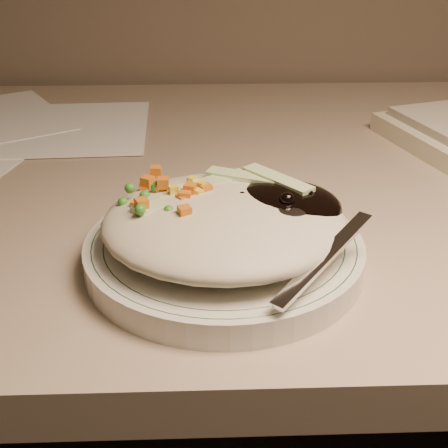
{
  "coord_description": "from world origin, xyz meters",
  "views": [
    {
      "loc": [
        -0.11,
        0.74,
        1.01
      ],
      "look_at": [
        -0.09,
        1.18,
        0.78
      ],
      "focal_mm": 50.0,
      "sensor_mm": 36.0,
      "label": 1
    }
  ],
  "objects": [
    {
      "name": "desk",
      "position": [
        0.0,
        1.38,
        0.54
      ],
      "size": [
        1.4,
        0.7,
        0.74
      ],
      "color": "gray",
      "rests_on": "ground"
    },
    {
      "name": "plate",
      "position": [
        -0.09,
        1.18,
        0.75
      ],
      "size": [
        0.22,
        0.22,
        0.02
      ],
      "primitive_type": "cylinder",
      "color": "silver",
      "rests_on": "desk"
    },
    {
      "name": "plate_rim",
      "position": [
        -0.09,
        1.18,
        0.76
      ],
      "size": [
        0.21,
        0.21,
        0.0
      ],
      "color": "#144723",
      "rests_on": "plate"
    },
    {
      "name": "meal",
      "position": [
        -0.09,
        1.18,
        0.78
      ],
      "size": [
        0.21,
        0.19,
        0.05
      ],
      "color": "#BBB198",
      "rests_on": "plate"
    }
  ]
}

